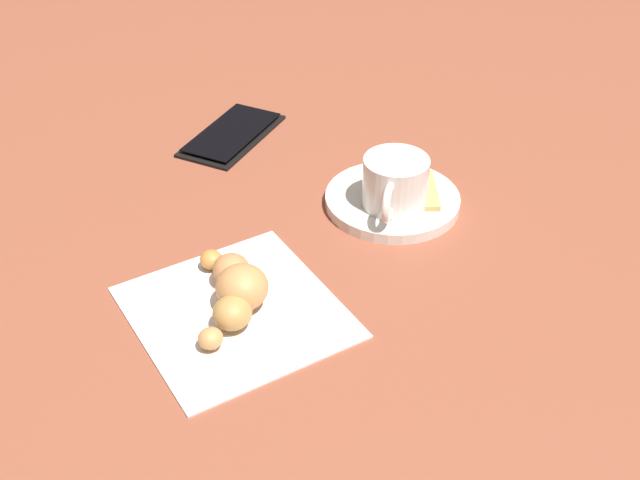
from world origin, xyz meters
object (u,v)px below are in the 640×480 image
sugar_packet (428,190)px  croissant (234,288)px  espresso_cup (395,183)px  saucer (393,201)px  napkin (233,309)px  cell_phone (232,134)px  teaspoon (402,190)px

sugar_packet → croissant: (-0.24, 0.03, 0.01)m
espresso_cup → croissant: size_ratio=0.83×
sugar_packet → saucer: bearing=99.1°
croissant → sugar_packet: bearing=-7.3°
saucer → espresso_cup: size_ratio=1.58×
espresso_cup → sugar_packet: bearing=-18.2°
napkin → croissant: 0.02m
napkin → cell_phone: cell_phone is taller
sugar_packet → napkin: size_ratio=0.39×
saucer → croissant: (-0.21, 0.01, 0.01)m
saucer → espresso_cup: 0.03m
sugar_packet → cell_phone: bearing=57.0°
cell_phone → sugar_packet: bearing=-81.0°
saucer → teaspoon: size_ratio=1.24×
napkin → croissant: (0.01, 0.00, 0.02)m
saucer → sugar_packet: 0.04m
teaspoon → espresso_cup: bearing=-163.0°
sugar_packet → croissant: 0.24m
cell_phone → croissant: bearing=-133.0°
teaspoon → cell_phone: (-0.02, 0.23, -0.01)m
espresso_cup → cell_phone: size_ratio=0.58×
sugar_packet → napkin: 0.25m
saucer → teaspoon: teaspoon is taller
teaspoon → croissant: bearing=177.4°
teaspoon → napkin: size_ratio=0.64×
espresso_cup → cell_phone: espresso_cup is taller
saucer → espresso_cup: espresso_cup is taller
teaspoon → saucer: bearing=170.5°
espresso_cup → cell_phone: (0.00, 0.23, -0.03)m
espresso_cup → sugar_packet: 0.05m
saucer → cell_phone: size_ratio=0.92×
espresso_cup → napkin: espresso_cup is taller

